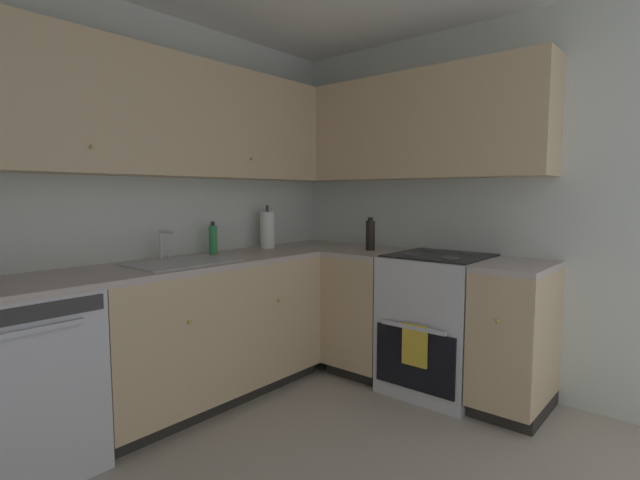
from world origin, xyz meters
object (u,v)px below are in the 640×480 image
object	(u,v)px
oven_range	(438,322)
soap_bottle	(213,239)
paper_towel_roll	(267,230)
dishwasher	(18,383)
oil_bottle	(370,235)

from	to	relation	value
oven_range	soap_bottle	world-z (taller)	soap_bottle
paper_towel_roll	oven_range	bearing A→B (deg)	-71.99
dishwasher	oven_range	distance (m)	2.42
dishwasher	paper_towel_roll	bearing A→B (deg)	5.18
dishwasher	soap_bottle	xyz separation A→B (m)	(1.28, 0.18, 0.57)
oven_range	soap_bottle	bearing A→B (deg)	125.57
oven_range	paper_towel_roll	bearing A→B (deg)	108.01
dishwasher	paper_towel_roll	world-z (taller)	paper_towel_roll
soap_bottle	paper_towel_roll	xyz separation A→B (m)	(0.50, -0.02, 0.04)
soap_bottle	oil_bottle	distance (m)	1.13
paper_towel_roll	oil_bottle	bearing A→B (deg)	-60.88
oven_range	oil_bottle	world-z (taller)	oil_bottle
dishwasher	oil_bottle	xyz separation A→B (m)	(2.15, -0.53, 0.59)
paper_towel_roll	oil_bottle	world-z (taller)	paper_towel_roll
dishwasher	oil_bottle	bearing A→B (deg)	-13.73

